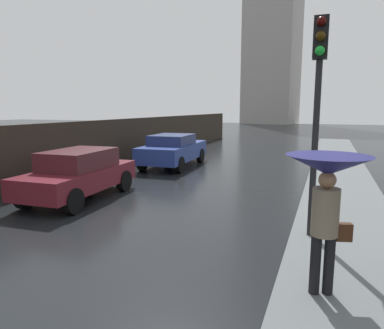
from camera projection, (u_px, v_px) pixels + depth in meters
car_maroon_mid_road at (79, 174)px, 10.16m from camera, size 1.88×3.99×1.44m
car_blue_far_ahead at (173, 150)px, 15.79m from camera, size 2.08×4.52×1.45m
pedestrian_with_umbrella_near at (327, 183)px, 4.55m from camera, size 1.08×1.08×1.90m
traffic_light at (318, 87)px, 6.51m from camera, size 0.26×0.39×4.13m
distant_tower at (274, 10)px, 56.05m from camera, size 9.01×8.11×39.60m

